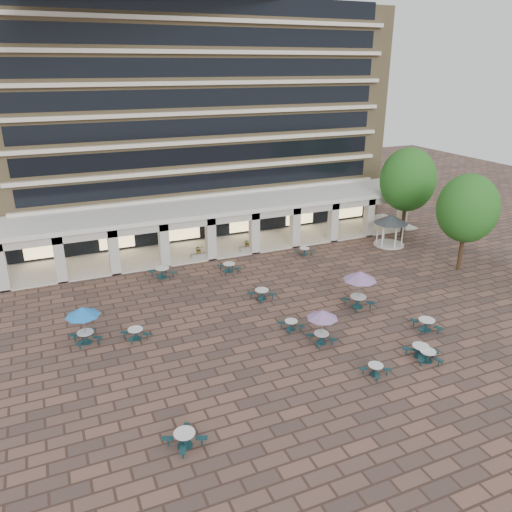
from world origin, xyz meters
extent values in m
plane|color=brown|center=(0.00, 0.00, 0.00)|extent=(120.00, 120.00, 0.00)
cube|color=#967E55|center=(0.00, 25.50, 11.00)|extent=(40.00, 15.00, 22.00)
cube|color=beige|center=(0.00, 17.75, 4.50)|extent=(36.80, 0.50, 0.35)
cube|color=black|center=(0.00, 17.98, 5.80)|extent=(35.20, 0.05, 1.60)
cube|color=beige|center=(0.00, 17.75, 7.10)|extent=(36.80, 0.50, 0.35)
cube|color=black|center=(0.00, 17.98, 8.40)|extent=(35.20, 0.05, 1.60)
cube|color=beige|center=(0.00, 17.75, 9.70)|extent=(36.80, 0.50, 0.35)
cube|color=black|center=(0.00, 17.98, 11.00)|extent=(35.20, 0.05, 1.60)
cube|color=beige|center=(0.00, 17.75, 12.30)|extent=(36.80, 0.50, 0.35)
cube|color=black|center=(0.00, 17.98, 13.60)|extent=(35.20, 0.05, 1.60)
cube|color=beige|center=(0.00, 17.75, 14.90)|extent=(36.80, 0.50, 0.35)
cube|color=black|center=(0.00, 17.98, 16.20)|extent=(35.20, 0.05, 1.60)
cube|color=beige|center=(0.00, 17.75, 17.50)|extent=(36.80, 0.50, 0.35)
cube|color=black|center=(0.00, 17.98, 18.80)|extent=(35.20, 0.05, 1.60)
cube|color=beige|center=(0.00, 17.75, 20.10)|extent=(36.80, 0.50, 0.35)
cube|color=black|center=(0.00, 17.98, 21.40)|extent=(35.20, 0.05, 1.60)
cube|color=white|center=(0.00, 15.00, 4.20)|extent=(42.00, 6.60, 0.40)
cube|color=beige|center=(0.00, 12.15, 3.75)|extent=(42.00, 0.30, 0.90)
cube|color=black|center=(0.00, 17.70, 1.80)|extent=(38.00, 0.15, 3.20)
cube|color=beige|center=(0.00, 15.00, 0.06)|extent=(42.00, 6.00, 0.12)
cube|color=beige|center=(-19.00, 12.40, 2.00)|extent=(0.80, 0.80, 4.00)
cube|color=beige|center=(-14.78, 12.40, 2.00)|extent=(0.80, 0.80, 4.00)
cube|color=beige|center=(-10.56, 12.40, 2.00)|extent=(0.80, 0.80, 4.00)
cube|color=beige|center=(-6.33, 12.40, 2.00)|extent=(0.80, 0.80, 4.00)
cube|color=beige|center=(-2.11, 12.40, 2.00)|extent=(0.80, 0.80, 4.00)
cube|color=beige|center=(2.11, 12.40, 2.00)|extent=(0.80, 0.80, 4.00)
cube|color=beige|center=(6.33, 12.40, 2.00)|extent=(0.80, 0.80, 4.00)
cube|color=beige|center=(10.56, 12.40, 2.00)|extent=(0.80, 0.80, 4.00)
cube|color=beige|center=(14.78, 12.40, 2.00)|extent=(0.80, 0.80, 4.00)
cube|color=beige|center=(19.00, 12.40, 2.00)|extent=(0.80, 0.80, 4.00)
cube|color=#FFD88C|center=(-16.00, 17.55, 1.60)|extent=(3.20, 0.08, 2.40)
cube|color=#FFD88C|center=(-9.60, 17.55, 1.60)|extent=(3.20, 0.08, 2.40)
cube|color=#FFD88C|center=(-3.20, 17.55, 1.60)|extent=(3.20, 0.08, 2.40)
cube|color=#FFD88C|center=(3.20, 17.55, 1.60)|extent=(3.20, 0.08, 2.40)
cube|color=#FFD88C|center=(9.60, 17.55, 1.60)|extent=(3.20, 0.08, 2.40)
cube|color=#FFD88C|center=(16.00, 17.55, 1.60)|extent=(3.20, 0.08, 2.40)
cylinder|color=#133639|center=(-10.76, -9.66, 0.02)|extent=(0.70, 0.70, 0.04)
cylinder|color=#133639|center=(-10.76, -9.66, 0.33)|extent=(0.18, 0.18, 0.66)
cylinder|color=silver|center=(-10.76, -9.66, 0.73)|extent=(0.99, 0.99, 0.05)
cube|color=#133639|center=(-10.47, -8.94, 0.44)|extent=(0.46, 0.61, 0.05)
cylinder|color=#133639|center=(-10.47, -8.94, 0.21)|extent=(0.08, 0.08, 0.42)
cube|color=#133639|center=(-11.48, -9.36, 0.44)|extent=(0.61, 0.46, 0.05)
cylinder|color=#133639|center=(-11.48, -9.36, 0.21)|extent=(0.08, 0.08, 0.42)
cube|color=#133639|center=(-11.05, -10.37, 0.44)|extent=(0.46, 0.61, 0.05)
cylinder|color=#133639|center=(-11.05, -10.37, 0.21)|extent=(0.08, 0.08, 0.42)
cube|color=#133639|center=(-10.04, -9.95, 0.44)|extent=(0.61, 0.46, 0.05)
cylinder|color=#133639|center=(-10.04, -9.95, 0.21)|extent=(0.08, 0.08, 0.42)
cylinder|color=#133639|center=(0.69, -8.42, 0.02)|extent=(0.60, 0.60, 0.03)
cylinder|color=#133639|center=(0.69, -8.42, 0.28)|extent=(0.15, 0.15, 0.56)
cylinder|color=silver|center=(0.69, -8.42, 0.62)|extent=(0.85, 0.85, 0.04)
cube|color=#133639|center=(0.99, -7.83, 0.38)|extent=(0.43, 0.53, 0.04)
cylinder|color=#133639|center=(0.99, -7.83, 0.18)|extent=(0.07, 0.07, 0.36)
cube|color=#133639|center=(0.10, -8.12, 0.38)|extent=(0.53, 0.43, 0.04)
cylinder|color=#133639|center=(0.10, -8.12, 0.18)|extent=(0.07, 0.07, 0.36)
cube|color=#133639|center=(0.39, -9.02, 0.38)|extent=(0.43, 0.53, 0.04)
cylinder|color=#133639|center=(0.39, -9.02, 0.18)|extent=(0.07, 0.07, 0.36)
cube|color=#133639|center=(1.28, -8.73, 0.38)|extent=(0.53, 0.43, 0.04)
cylinder|color=#133639|center=(1.28, -8.73, 0.18)|extent=(0.07, 0.07, 0.36)
cylinder|color=#133639|center=(4.29, -7.93, 0.02)|extent=(0.70, 0.70, 0.04)
cylinder|color=#133639|center=(4.29, -7.93, 0.33)|extent=(0.18, 0.18, 0.66)
cylinder|color=silver|center=(4.29, -7.93, 0.73)|extent=(1.00, 1.00, 0.05)
cube|color=#133639|center=(4.77, -7.32, 0.44)|extent=(0.56, 0.61, 0.05)
cylinder|color=#133639|center=(4.77, -7.32, 0.21)|extent=(0.08, 0.08, 0.42)
cube|color=#133639|center=(3.67, -7.45, 0.44)|extent=(0.61, 0.56, 0.05)
cylinder|color=#133639|center=(3.67, -7.45, 0.21)|extent=(0.08, 0.08, 0.42)
cube|color=#133639|center=(3.81, -8.55, 0.44)|extent=(0.56, 0.61, 0.05)
cylinder|color=#133639|center=(3.81, -8.55, 0.21)|extent=(0.08, 0.08, 0.42)
cube|color=#133639|center=(4.90, -8.41, 0.44)|extent=(0.61, 0.56, 0.05)
cylinder|color=#133639|center=(4.90, -8.41, 0.21)|extent=(0.08, 0.08, 0.42)
cylinder|color=#133639|center=(4.34, -8.51, 0.02)|extent=(0.65, 0.65, 0.04)
cylinder|color=#133639|center=(4.34, -8.51, 0.31)|extent=(0.17, 0.17, 0.62)
cylinder|color=silver|center=(4.34, -8.51, 0.68)|extent=(0.93, 0.93, 0.05)
cube|color=#133639|center=(5.02, -8.24, 0.41)|extent=(0.57, 0.43, 0.05)
cylinder|color=#133639|center=(5.02, -8.24, 0.20)|extent=(0.07, 0.07, 0.39)
cube|color=#133639|center=(4.07, -7.83, 0.41)|extent=(0.43, 0.57, 0.05)
cylinder|color=#133639|center=(4.07, -7.83, 0.20)|extent=(0.07, 0.07, 0.39)
cube|color=#133639|center=(3.66, -8.78, 0.41)|extent=(0.57, 0.43, 0.05)
cylinder|color=#133639|center=(3.66, -8.78, 0.20)|extent=(0.07, 0.07, 0.39)
cube|color=#133639|center=(4.61, -9.18, 0.41)|extent=(0.43, 0.57, 0.05)
cylinder|color=#133639|center=(4.61, -9.18, 0.20)|extent=(0.07, 0.07, 0.39)
cylinder|color=#133639|center=(-14.00, 1.69, 0.02)|extent=(0.71, 0.71, 0.04)
cylinder|color=#133639|center=(-14.00, 1.69, 0.34)|extent=(0.18, 0.18, 0.67)
cylinder|color=silver|center=(-14.00, 1.69, 0.74)|extent=(1.02, 1.02, 0.05)
cube|color=#133639|center=(-13.56, 2.35, 0.45)|extent=(0.55, 0.63, 0.05)
cylinder|color=#133639|center=(-13.56, 2.35, 0.21)|extent=(0.08, 0.08, 0.43)
cube|color=#133639|center=(-14.66, 2.12, 0.45)|extent=(0.63, 0.55, 0.05)
cylinder|color=#133639|center=(-14.66, 2.12, 0.21)|extent=(0.08, 0.08, 0.43)
cube|color=#133639|center=(-14.44, 1.02, 0.45)|extent=(0.55, 0.63, 0.05)
cylinder|color=#133639|center=(-14.44, 1.02, 0.21)|extent=(0.08, 0.08, 0.43)
cube|color=#133639|center=(-13.34, 1.25, 0.45)|extent=(0.63, 0.55, 0.05)
cylinder|color=#133639|center=(-13.34, 1.25, 0.21)|extent=(0.08, 0.08, 0.43)
cylinder|color=gray|center=(-14.00, 1.69, 1.22)|extent=(0.05, 0.05, 2.45)
cone|color=blue|center=(-14.00, 1.69, 2.19)|extent=(2.14, 2.14, 0.56)
cylinder|color=#133639|center=(-1.26, 3.04, 0.02)|extent=(0.72, 0.72, 0.04)
cylinder|color=#133639|center=(-1.26, 3.04, 0.34)|extent=(0.18, 0.18, 0.68)
cylinder|color=silver|center=(-1.26, 3.04, 0.75)|extent=(1.02, 1.02, 0.05)
cube|color=#133639|center=(-0.86, 3.73, 0.45)|extent=(0.53, 0.63, 0.05)
cylinder|color=#133639|center=(-0.86, 3.73, 0.22)|extent=(0.08, 0.08, 0.43)
cube|color=#133639|center=(-1.95, 3.44, 0.45)|extent=(0.63, 0.53, 0.05)
cylinder|color=#133639|center=(-1.95, 3.44, 0.22)|extent=(0.08, 0.08, 0.43)
cube|color=#133639|center=(-1.66, 2.35, 0.45)|extent=(0.53, 0.63, 0.05)
cylinder|color=#133639|center=(-1.66, 2.35, 0.22)|extent=(0.08, 0.08, 0.43)
cube|color=#133639|center=(-0.56, 2.64, 0.45)|extent=(0.63, 0.53, 0.05)
cylinder|color=#133639|center=(-0.56, 2.64, 0.22)|extent=(0.08, 0.08, 0.43)
cylinder|color=#133639|center=(-0.37, -4.21, 0.02)|extent=(0.66, 0.66, 0.04)
cylinder|color=#133639|center=(-0.37, -4.21, 0.31)|extent=(0.17, 0.17, 0.62)
cylinder|color=silver|center=(-0.37, -4.21, 0.69)|extent=(0.94, 0.94, 0.05)
cube|color=#133639|center=(0.15, -3.69, 0.41)|extent=(0.55, 0.55, 0.05)
cylinder|color=#133639|center=(0.15, -3.69, 0.20)|extent=(0.08, 0.08, 0.40)
cube|color=#133639|center=(-0.89, -3.69, 0.41)|extent=(0.55, 0.55, 0.05)
cylinder|color=#133639|center=(-0.89, -3.69, 0.20)|extent=(0.08, 0.08, 0.40)
cube|color=#133639|center=(-0.89, -4.73, 0.41)|extent=(0.55, 0.55, 0.05)
cylinder|color=#133639|center=(-0.89, -4.73, 0.20)|extent=(0.08, 0.08, 0.40)
cube|color=#133639|center=(0.15, -4.73, 0.41)|extent=(0.55, 0.55, 0.05)
cylinder|color=#133639|center=(0.15, -4.73, 0.20)|extent=(0.08, 0.08, 0.40)
cylinder|color=gray|center=(-0.37, -4.21, 1.13)|extent=(0.05, 0.05, 2.26)
cone|color=#8C67A4|center=(-0.37, -4.21, 2.03)|extent=(1.98, 1.98, 0.52)
cylinder|color=#133639|center=(6.81, -5.54, 0.02)|extent=(0.74, 0.74, 0.04)
cylinder|color=#133639|center=(6.81, -5.54, 0.35)|extent=(0.19, 0.19, 0.70)
cylinder|color=silver|center=(6.81, -5.54, 0.77)|extent=(1.06, 1.06, 0.05)
cube|color=#133639|center=(7.53, -5.14, 0.47)|extent=(0.65, 0.54, 0.05)
cylinder|color=#133639|center=(7.53, -5.14, 0.22)|extent=(0.08, 0.08, 0.44)
cube|color=#133639|center=(6.41, -4.82, 0.47)|extent=(0.54, 0.65, 0.05)
cylinder|color=#133639|center=(6.41, -4.82, 0.22)|extent=(0.08, 0.08, 0.44)
cube|color=#133639|center=(6.09, -5.94, 0.47)|extent=(0.65, 0.54, 0.05)
cylinder|color=#133639|center=(6.09, -5.94, 0.22)|extent=(0.08, 0.08, 0.44)
cube|color=#133639|center=(7.22, -6.26, 0.47)|extent=(0.54, 0.65, 0.05)
cylinder|color=#133639|center=(7.22, -6.26, 0.22)|extent=(0.08, 0.08, 0.44)
cylinder|color=#133639|center=(-11.03, 0.91, 0.02)|extent=(0.67, 0.67, 0.04)
cylinder|color=#133639|center=(-11.03, 0.91, 0.32)|extent=(0.17, 0.17, 0.63)
cylinder|color=silver|center=(-11.03, 0.91, 0.70)|extent=(0.96, 0.96, 0.05)
cube|color=#133639|center=(-10.64, 1.55, 0.42)|extent=(0.50, 0.59, 0.05)
cylinder|color=#133639|center=(-10.64, 1.55, 0.20)|extent=(0.08, 0.08, 0.40)
cube|color=#133639|center=(-11.67, 1.30, 0.42)|extent=(0.59, 0.50, 0.05)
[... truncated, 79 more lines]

